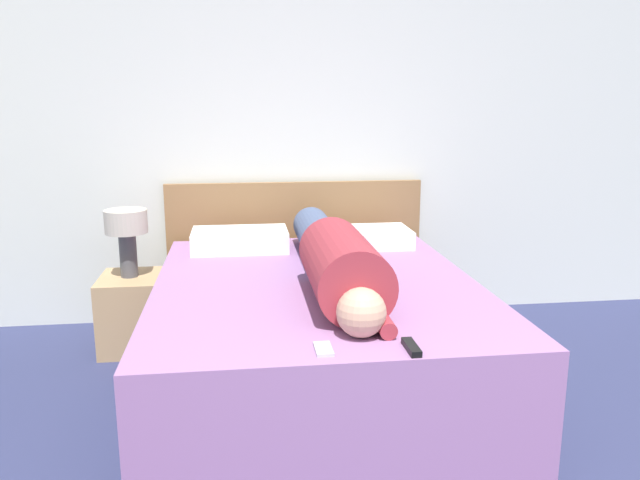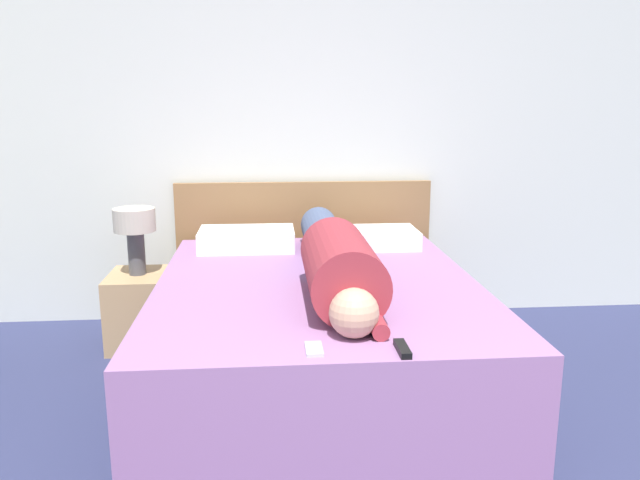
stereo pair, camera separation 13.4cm
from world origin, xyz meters
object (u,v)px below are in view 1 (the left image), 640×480
Objects in this scene: cell_phone at (323,349)px; bed at (316,336)px; nightstand at (132,312)px; person_lying at (335,258)px; pillow_near_headboard at (240,240)px; pillow_second at (366,237)px; table_lamp at (127,230)px; tv_remote at (411,347)px.

bed is at bearing 84.62° from cell_phone.
person_lying is at bearing -35.60° from nightstand.
pillow_near_headboard is (-0.46, 0.84, -0.08)m from person_lying.
pillow_second is at bearing -0.00° from pillow_near_headboard.
pillow_near_headboard is 4.50× the size of cell_phone.
nightstand is at bearing -178.76° from pillow_second.
table_lamp is 2.11m from tv_remote.
table_lamp is at bearing 144.40° from person_lying.
table_lamp is 1.47m from pillow_second.
table_lamp is at bearing 127.84° from tv_remote.
person_lying is at bearing -61.25° from pillow_near_headboard.
pillow_near_headboard is (0.67, 0.03, 0.43)m from nightstand.
cell_phone reaches higher than nightstand.
bed is 4.54× the size of nightstand.
bed is at bearing -34.16° from nightstand.
table_lamp is 1.39m from person_lying.
bed is 15.91× the size of cell_phone.
tv_remote is (0.62, -1.69, -0.05)m from pillow_near_headboard.
pillow_second is 1.70m from tv_remote.
person_lying reaches higher than table_lamp.
bed is 0.92m from pillow_second.
table_lamp is 0.74× the size of pillow_second.
person_lying is 11.98× the size of tv_remote.
table_lamp is 2.73× the size of tv_remote.
person_lying is 3.07× the size of pillow_near_headboard.
pillow_near_headboard reaches higher than nightstand.
cell_phone is at bearing -95.38° from bed.
table_lamp is 3.15× the size of cell_phone.
bed is 0.46m from person_lying.
person_lying is (1.13, -0.81, 0.51)m from nightstand.
nightstand is at bearing 145.84° from bed.
pillow_near_headboard reaches higher than bed.
person_lying reaches higher than tv_remote.
pillow_second reaches higher than tv_remote.
bed is 1.35m from table_lamp.
nightstand is 0.52m from table_lamp.
pillow_near_headboard is at bearing 2.71° from table_lamp.
tv_remote reaches higher than bed.
bed is 1.15× the size of person_lying.
cell_phone is at bearing -106.66° from pillow_second.
nightstand is 3.03× the size of tv_remote.
tv_remote is 1.15× the size of cell_phone.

